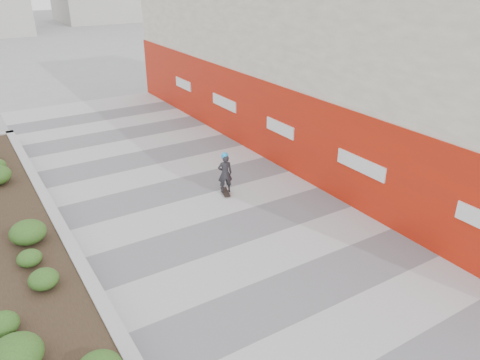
% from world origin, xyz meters
% --- Properties ---
extents(ground, '(160.00, 160.00, 0.00)m').
position_xyz_m(ground, '(0.00, 0.00, 0.00)').
color(ground, gray).
rests_on(ground, ground).
extents(walkway, '(8.00, 36.00, 0.01)m').
position_xyz_m(walkway, '(0.00, 3.00, 0.01)').
color(walkway, '#A8A8AD').
rests_on(walkway, ground).
extents(building, '(6.04, 24.08, 8.00)m').
position_xyz_m(building, '(6.98, 8.98, 3.98)').
color(building, beige).
rests_on(building, ground).
extents(planter, '(3.00, 18.00, 0.90)m').
position_xyz_m(planter, '(-5.50, 7.00, 0.42)').
color(planter, '#9E9EA0').
rests_on(planter, ground).
extents(manhole_cover, '(0.44, 0.44, 0.01)m').
position_xyz_m(manhole_cover, '(0.50, 3.00, 0.00)').
color(manhole_cover, '#595654').
rests_on(manhole_cover, ground).
extents(skateboarder, '(0.55, 0.75, 1.46)m').
position_xyz_m(skateboarder, '(1.09, 7.08, 0.74)').
color(skateboarder, beige).
rests_on(skateboarder, ground).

